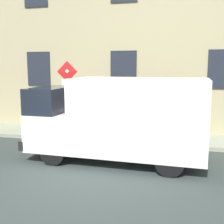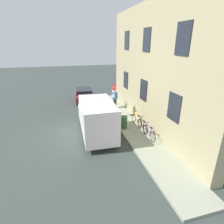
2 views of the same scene
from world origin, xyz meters
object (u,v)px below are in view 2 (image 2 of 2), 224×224
at_px(delivery_van, 96,116).
at_px(bicycle_orange, 137,120).
at_px(parked_hatchback, 84,94).
at_px(bicycle_black, 142,126).
at_px(litter_bin, 124,122).
at_px(sign_post_stacked, 114,95).
at_px(bicycle_purple, 149,132).
at_px(pedestrian, 115,98).

xyz_separation_m(delivery_van, bicycle_orange, (3.15, 0.42, -0.82)).
distance_m(delivery_van, parked_hatchback, 7.92).
height_order(bicycle_black, litter_bin, litter_bin).
bearing_deg(bicycle_black, sign_post_stacked, 26.36).
height_order(sign_post_stacked, bicycle_purple, sign_post_stacked).
bearing_deg(litter_bin, bicycle_orange, 16.21).
distance_m(bicycle_orange, pedestrian, 4.17).
relative_size(bicycle_purple, litter_bin, 1.90).
relative_size(bicycle_orange, pedestrian, 1.00).
bearing_deg(bicycle_black, bicycle_purple, -175.72).
xyz_separation_m(bicycle_orange, pedestrian, (-0.53, 4.10, 0.56)).
relative_size(sign_post_stacked, delivery_van, 0.51).
bearing_deg(sign_post_stacked, litter_bin, -86.62).
relative_size(bicycle_black, pedestrian, 1.00).
xyz_separation_m(parked_hatchback, litter_bin, (1.91, -7.80, -0.14)).
height_order(sign_post_stacked, bicycle_orange, sign_post_stacked).
height_order(sign_post_stacked, litter_bin, sign_post_stacked).
bearing_deg(bicycle_orange, delivery_van, 95.22).
height_order(delivery_van, parked_hatchback, delivery_van).
relative_size(delivery_van, pedestrian, 3.13).
bearing_deg(pedestrian, bicycle_orange, 54.85).
relative_size(bicycle_purple, bicycle_black, 1.00).
bearing_deg(parked_hatchback, sign_post_stacked, -157.39).
bearing_deg(litter_bin, bicycle_purple, -57.85).
distance_m(bicycle_purple, litter_bin, 2.07).
bearing_deg(bicycle_black, pedestrian, 10.15).
height_order(bicycle_orange, litter_bin, litter_bin).
relative_size(delivery_van, parked_hatchback, 1.30).
distance_m(sign_post_stacked, litter_bin, 2.75).
distance_m(pedestrian, litter_bin, 4.49).
bearing_deg(parked_hatchback, bicycle_black, -155.89).
bearing_deg(bicycle_purple, sign_post_stacked, 16.39).
bearing_deg(sign_post_stacked, bicycle_purple, -73.17).
xyz_separation_m(delivery_van, pedestrian, (2.63, 4.52, -0.26)).
height_order(bicycle_purple, bicycle_black, same).
bearing_deg(bicycle_black, bicycle_orange, 4.36).
relative_size(delivery_van, litter_bin, 5.97).
height_order(delivery_van, pedestrian, delivery_van).
bearing_deg(bicycle_black, parked_hatchback, 23.77).
relative_size(sign_post_stacked, bicycle_black, 1.62).
height_order(delivery_van, bicycle_black, delivery_van).
relative_size(pedestrian, litter_bin, 1.91).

